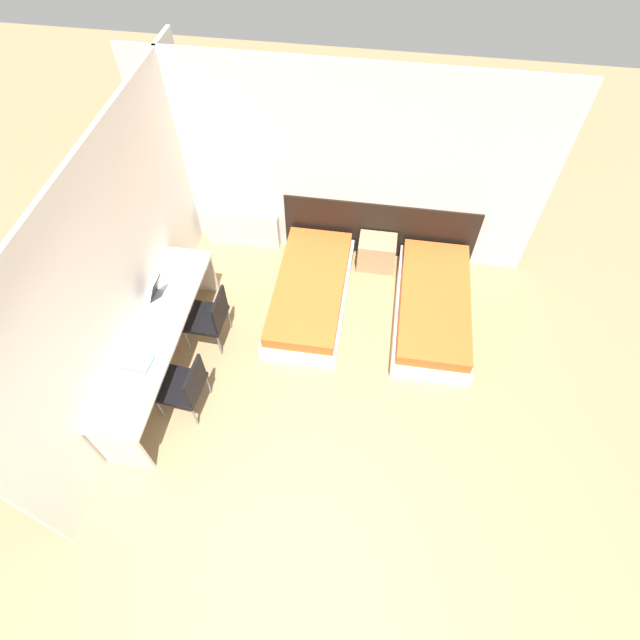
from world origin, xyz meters
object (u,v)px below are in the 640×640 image
object	(u,v)px
chair_near_laptop	(210,316)
bed_near_window	(310,292)
nightstand	(377,253)
chair_near_notebook	(185,385)
bed_near_door	(433,307)
laptop	(163,295)

from	to	relation	value
chair_near_laptop	bed_near_window	bearing A→B (deg)	37.09
nightstand	chair_near_laptop	xyz separation A→B (m)	(-1.88, -1.58, 0.24)
nightstand	chair_near_notebook	world-z (taller)	chair_near_notebook
bed_near_door	nightstand	world-z (taller)	nightstand
nightstand	bed_near_window	bearing A→B (deg)	-134.24
nightstand	laptop	xyz separation A→B (m)	(-2.36, -1.60, 0.57)
nightstand	chair_near_notebook	xyz separation A→B (m)	(-1.88, -2.53, 0.24)
nightstand	chair_near_notebook	size ratio (longest dim) A/B	0.60
chair_near_laptop	chair_near_notebook	xyz separation A→B (m)	(-0.00, -0.95, 0.00)
bed_near_window	bed_near_door	distance (m)	1.59
bed_near_door	laptop	size ratio (longest dim) A/B	6.06
bed_near_door	nightstand	bearing A→B (deg)	134.24
bed_near_window	laptop	bearing A→B (deg)	-153.45
bed_near_window	chair_near_laptop	bearing A→B (deg)	-144.73
bed_near_window	nightstand	bearing A→B (deg)	45.76
bed_near_door	nightstand	distance (m)	1.14
bed_near_window	laptop	world-z (taller)	laptop
chair_near_notebook	laptop	size ratio (longest dim) A/B	2.52
bed_near_window	chair_near_notebook	size ratio (longest dim) A/B	2.40
bed_near_window	chair_near_laptop	distance (m)	1.36
nightstand	chair_near_laptop	distance (m)	2.47
bed_near_door	chair_near_laptop	size ratio (longest dim) A/B	2.40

